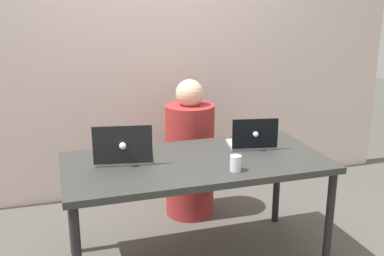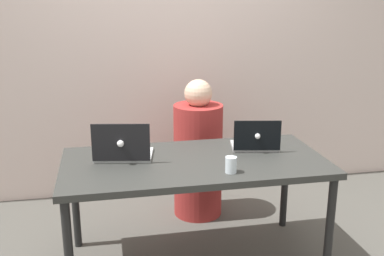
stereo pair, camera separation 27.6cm
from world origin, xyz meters
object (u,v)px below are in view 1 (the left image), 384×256
(laptop_back_right, at_px, (252,140))
(laptop_back_left, at_px, (124,153))
(person_at_center, at_px, (190,156))
(water_glass_right, at_px, (236,164))

(laptop_back_right, height_order, laptop_back_left, laptop_back_left)
(person_at_center, distance_m, laptop_back_left, 0.87)
(laptop_back_left, bearing_deg, laptop_back_right, -168.48)
(laptop_back_right, relative_size, laptop_back_left, 0.87)
(person_at_center, distance_m, laptop_back_right, 0.67)
(laptop_back_left, distance_m, water_glass_right, 0.68)
(person_at_center, distance_m, water_glass_right, 0.96)
(laptop_back_right, xyz_separation_m, water_glass_right, (-0.27, -0.36, -0.01))
(person_at_center, relative_size, water_glass_right, 11.64)
(laptop_back_right, relative_size, water_glass_right, 3.61)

